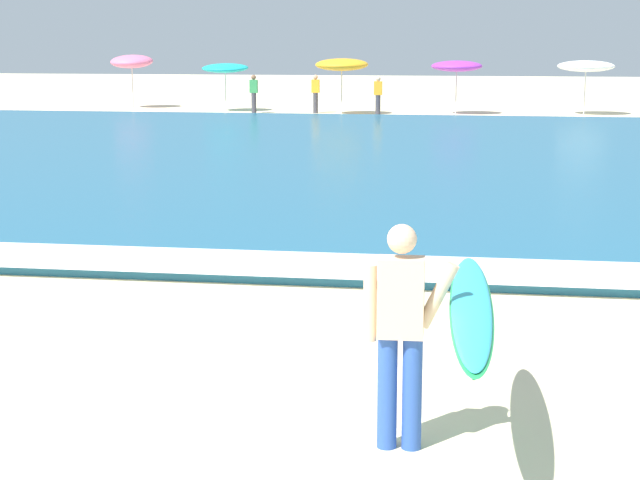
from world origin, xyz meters
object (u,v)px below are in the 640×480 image
object	(u,v)px
surfer_with_board	(437,317)
beach_umbrella_3	(457,66)
beach_umbrella_1	(225,68)
beachgoer_near_row_left	(378,95)
beachgoer_near_row_right	(316,93)
beach_umbrella_2	(342,65)
beachgoer_near_row_mid	(254,93)
beach_umbrella_4	(586,66)
beach_umbrella_0	(132,62)

from	to	relation	value
surfer_with_board	beach_umbrella_3	xyz separation A→B (m)	(-0.82, 35.48, 0.91)
beach_umbrella_1	beachgoer_near_row_left	distance (m)	7.03
beach_umbrella_3	beachgoer_near_row_right	world-z (taller)	beach_umbrella_3
beach_umbrella_1	beach_umbrella_2	world-z (taller)	beach_umbrella_2
beach_umbrella_2	beachgoer_near_row_mid	size ratio (longest dim) A/B	1.46
surfer_with_board	beach_umbrella_4	distance (m)	36.30
beach_umbrella_4	beachgoer_near_row_right	bearing A→B (deg)	-176.28
beach_umbrella_0	beachgoer_near_row_mid	size ratio (longest dim) A/B	1.52
beachgoer_near_row_left	beachgoer_near_row_right	world-z (taller)	same
beach_umbrella_2	beachgoer_near_row_left	world-z (taller)	beach_umbrella_2
beachgoer_near_row_mid	beachgoer_near_row_right	size ratio (longest dim) A/B	1.00
beach_umbrella_3	beachgoer_near_row_mid	bearing A→B (deg)	-174.89
beach_umbrella_3	beach_umbrella_0	bearing A→B (deg)	172.60
beach_umbrella_0	beachgoer_near_row_left	world-z (taller)	beach_umbrella_0
beach_umbrella_2	beachgoer_near_row_right	xyz separation A→B (m)	(-1.18, 0.64, -1.16)
beachgoer_near_row_left	beach_umbrella_3	bearing A→B (deg)	26.78
beach_umbrella_0	beach_umbrella_2	world-z (taller)	beach_umbrella_0
beach_umbrella_1	beach_umbrella_3	bearing A→B (deg)	-2.03
beachgoer_near_row_mid	beach_umbrella_4	bearing A→B (deg)	5.50
beach_umbrella_2	beach_umbrella_4	distance (m)	9.86
beach_umbrella_2	beach_umbrella_3	xyz separation A→B (m)	(4.60, 0.79, -0.06)
beach_umbrella_1	beach_umbrella_4	size ratio (longest dim) A/B	0.90
surfer_with_board	beach_umbrella_3	size ratio (longest dim) A/B	1.27
beachgoer_near_row_mid	beachgoer_near_row_right	world-z (taller)	same
beachgoer_near_row_left	beach_umbrella_1	bearing A→B (deg)	164.34
beach_umbrella_0	beach_umbrella_3	xyz separation A→B (m)	(14.39, -1.87, -0.10)
beach_umbrella_1	surfer_with_board	bearing A→B (deg)	-73.57
beach_umbrella_0	beach_umbrella_4	xyz separation A→B (m)	(19.55, -1.31, -0.09)
beach_umbrella_3	beachgoer_near_row_left	xyz separation A→B (m)	(-3.04, -1.53, -1.10)
beach_umbrella_3	beachgoer_near_row_mid	distance (m)	8.38
surfer_with_board	beach_umbrella_4	world-z (taller)	beach_umbrella_4
beach_umbrella_0	beach_umbrella_1	bearing A→B (deg)	-18.15
beach_umbrella_1	beach_umbrella_2	xyz separation A→B (m)	(5.14, -1.14, 0.19)
surfer_with_board	beach_umbrella_0	distance (m)	40.34
surfer_with_board	beachgoer_near_row_mid	bearing A→B (deg)	104.67
beach_umbrella_2	beach_umbrella_0	bearing A→B (deg)	164.79
beach_umbrella_2	beachgoer_near_row_right	size ratio (longest dim) A/B	1.46
beach_umbrella_2	beachgoer_near_row_mid	xyz separation A→B (m)	(-3.67, 0.05, -1.16)
beach_umbrella_1	beachgoer_near_row_left	size ratio (longest dim) A/B	1.31
beach_umbrella_1	beach_umbrella_2	bearing A→B (deg)	-12.49
beach_umbrella_0	beach_umbrella_3	distance (m)	14.51
surfer_with_board	beach_umbrella_0	world-z (taller)	beach_umbrella_0
beach_umbrella_0	beachgoer_near_row_left	xyz separation A→B (m)	(11.35, -3.40, -1.20)
beach_umbrella_0	beachgoer_near_row_left	size ratio (longest dim) A/B	1.52
beach_umbrella_0	beach_umbrella_2	size ratio (longest dim) A/B	1.05
beach_umbrella_0	beachgoer_near_row_left	distance (m)	11.91
beach_umbrella_3	beach_umbrella_4	bearing A→B (deg)	6.12
beachgoer_near_row_left	surfer_with_board	bearing A→B (deg)	-83.52
surfer_with_board	beachgoer_near_row_left	world-z (taller)	surfer_with_board
beach_umbrella_0	beach_umbrella_4	bearing A→B (deg)	-3.85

